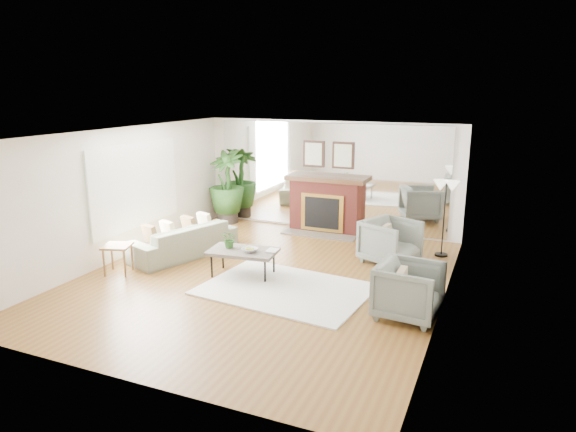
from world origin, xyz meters
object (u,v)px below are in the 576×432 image
at_px(potted_ficus, 227,184).
at_px(fireplace, 325,203).
at_px(armchair_front, 409,291).
at_px(sofa, 183,240).
at_px(side_table, 117,250).
at_px(coffee_table, 243,252).
at_px(armchair_back, 390,241).
at_px(floor_lamp, 446,192).

bearing_deg(potted_ficus, fireplace, 3.70).
bearing_deg(armchair_front, fireplace, 39.10).
xyz_separation_m(sofa, side_table, (-0.49, -1.28, 0.13)).
bearing_deg(fireplace, coffee_table, -96.60).
bearing_deg(potted_ficus, sofa, -79.58).
bearing_deg(sofa, potted_ficus, -150.45).
relative_size(armchair_front, potted_ficus, 0.50).
relative_size(fireplace, armchair_back, 2.23).
bearing_deg(armchair_front, floor_lamp, 3.13).
bearing_deg(coffee_table, fireplace, 83.40).
xyz_separation_m(coffee_table, potted_ficus, (-2.08, 3.11, 0.52)).
relative_size(potted_ficus, floor_lamp, 1.18).
xyz_separation_m(fireplace, armchair_front, (2.60, -3.84, -0.25)).
relative_size(side_table, potted_ficus, 0.33).
bearing_deg(side_table, sofa, 69.14).
distance_m(armchair_back, side_table, 4.97).
bearing_deg(fireplace, armchair_front, -55.90).
bearing_deg(floor_lamp, potted_ficus, 173.23).
bearing_deg(armchair_back, fireplace, 72.71).
distance_m(sofa, side_table, 1.38).
relative_size(coffee_table, armchair_front, 1.40).
height_order(sofa, armchair_front, armchair_front).
height_order(armchair_front, floor_lamp, floor_lamp).
bearing_deg(armchair_front, potted_ficus, 58.97).
bearing_deg(side_table, potted_ficus, 89.82).
relative_size(coffee_table, floor_lamp, 0.83).
relative_size(side_table, floor_lamp, 0.39).
xyz_separation_m(sofa, potted_ficus, (-0.48, 2.60, 0.63)).
relative_size(coffee_table, sofa, 0.58).
bearing_deg(coffee_table, sofa, 162.13).
xyz_separation_m(armchair_front, floor_lamp, (0.10, 3.07, 0.88)).
bearing_deg(armchair_front, sofa, 81.69).
distance_m(fireplace, coffee_table, 3.30).
xyz_separation_m(fireplace, side_table, (-2.47, -4.04, -0.22)).
height_order(side_table, floor_lamp, floor_lamp).
xyz_separation_m(armchair_back, armchair_front, (0.75, -2.25, -0.01)).
bearing_deg(side_table, floor_lamp, 32.29).
xyz_separation_m(sofa, floor_lamp, (4.68, 1.98, 0.97)).
distance_m(sofa, armchair_back, 4.01).
height_order(fireplace, armchair_front, fireplace).
height_order(coffee_table, sofa, sofa).
distance_m(coffee_table, floor_lamp, 4.06).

